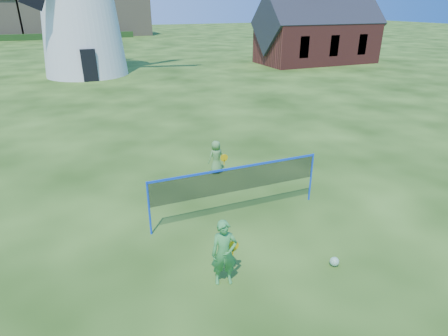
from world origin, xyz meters
TOP-DOWN VIEW (x-y plane):
  - ground at (0.00, 0.00)m, footprint 220.00×220.00m
  - chapel at (20.84, 25.36)m, footprint 12.28×5.95m
  - badminton_net at (0.52, 0.34)m, footprint 5.05×0.05m
  - player_girl at (-0.89, -2.14)m, footprint 0.74×0.50m
  - player_boy at (1.10, 3.40)m, footprint 0.69×0.49m
  - play_ball at (1.72, -2.61)m, footprint 0.22×0.22m

SIDE VIEW (x-z plane):
  - ground at x=0.00m, z-range 0.00..0.00m
  - play_ball at x=1.72m, z-range 0.00..0.22m
  - player_boy at x=1.10m, z-range 0.00..1.21m
  - player_girl at x=-0.89m, z-range 0.00..1.55m
  - badminton_net at x=0.52m, z-range 0.36..1.91m
  - chapel at x=20.84m, z-range -2.27..8.11m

